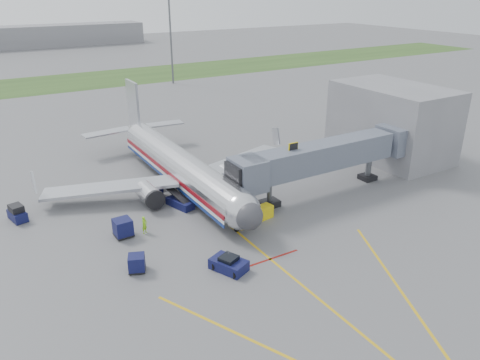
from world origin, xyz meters
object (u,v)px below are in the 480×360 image
belt_loader (180,203)px  ramp_worker (144,225)px  airliner (180,166)px  pushback_tug (229,264)px  baggage_tug (17,214)px

belt_loader → ramp_worker: size_ratio=2.36×
airliner → pushback_tug: (-4.00, -18.75, -2.11)m
baggage_tug → airliner: bearing=-1.6°
pushback_tug → belt_loader: size_ratio=0.85×
belt_loader → airliner: bearing=64.4°
belt_loader → ramp_worker: 6.54m
pushback_tug → ramp_worker: ramp_worker is taller
pushback_tug → ramp_worker: 10.60m
baggage_tug → ramp_worker: ramp_worker is taller
belt_loader → ramp_worker: bearing=-145.9°
airliner → baggage_tug: size_ratio=13.21×
pushback_tug → baggage_tug: 24.00m
airliner → belt_loader: size_ratio=8.42×
baggage_tug → belt_loader: bearing=-20.1°
pushback_tug → ramp_worker: (-3.92, 9.84, 0.36)m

